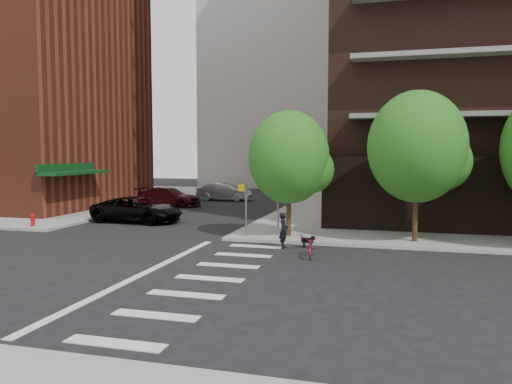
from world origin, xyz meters
TOP-DOWN VIEW (x-y plane):
  - ground at (0.00, 0.00)m, footprint 120.00×120.00m
  - sidewalk_nw at (-24.50, 23.50)m, footprint 31.00×33.00m
  - crosswalk at (2.21, -0.00)m, footprint 3.85×13.00m
  - tree_a at (4.00, 8.50)m, footprint 4.00×4.00m
  - tree_b at (10.00, 8.50)m, footprint 4.50×4.50m
  - pedestrian_signal at (2.32, 7.92)m, footprint 2.18×0.67m
  - fire_hydrant at (-10.50, 7.80)m, footprint 0.24×0.24m
  - parked_car_black at (-6.12, 11.74)m, footprint 2.97×5.78m
  - parked_car_maroon at (-8.20, 20.62)m, footprint 2.25×5.27m
  - parked_car_silver at (-5.50, 26.36)m, footprint 1.88×4.88m
  - scooter at (5.78, 4.31)m, footprint 0.85×1.78m
  - dog_walker at (4.28, 6.00)m, footprint 0.62×0.45m
  - dog at (5.34, 6.30)m, footprint 0.66×0.40m

SIDE VIEW (x-z plane):
  - ground at x=0.00m, z-range 0.00..0.00m
  - crosswalk at x=2.21m, z-range 0.00..0.01m
  - sidewalk_nw at x=-24.50m, z-range 0.00..0.15m
  - dog at x=5.34m, z-range 0.07..0.63m
  - scooter at x=5.78m, z-range 0.00..0.90m
  - fire_hydrant at x=-10.50m, z-range 0.19..0.92m
  - parked_car_maroon at x=-8.20m, z-range 0.00..1.51m
  - parked_car_black at x=-6.12m, z-range 0.00..1.56m
  - parked_car_silver at x=-5.50m, z-range 0.00..1.59m
  - dog_walker at x=4.28m, z-range 0.00..1.60m
  - pedestrian_signal at x=2.32m, z-range 0.55..3.15m
  - tree_a at x=4.00m, z-range 1.09..6.99m
  - tree_b at x=10.00m, z-range 1.22..7.87m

